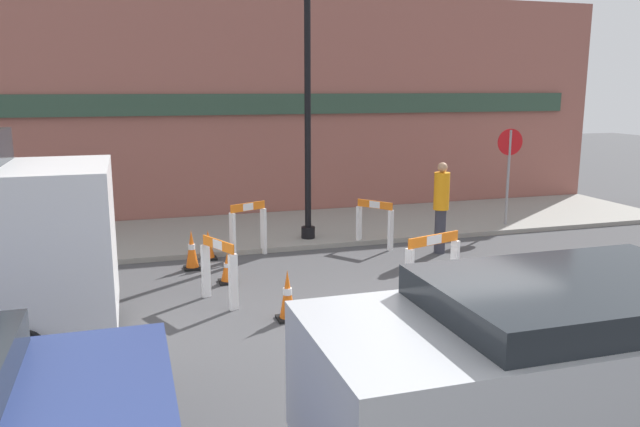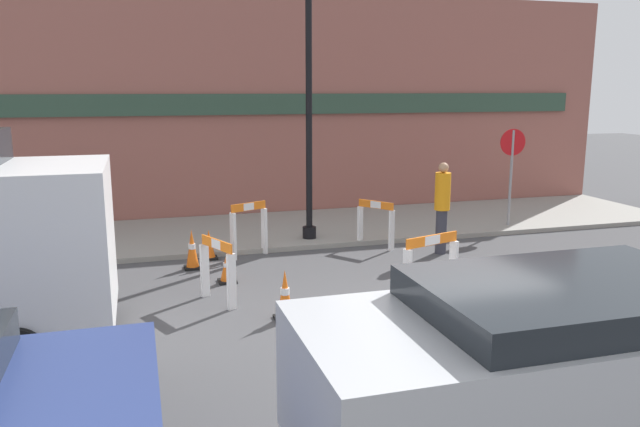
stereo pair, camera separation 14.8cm
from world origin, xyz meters
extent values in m
plane|color=#424244|center=(0.00, 0.00, 0.00)|extent=(60.00, 60.00, 0.00)
cube|color=gray|center=(0.00, 6.28, 0.05)|extent=(18.00, 3.55, 0.10)
cube|color=#93564C|center=(0.00, 8.13, 2.75)|extent=(18.00, 0.12, 5.50)
cube|color=#2D4738|center=(0.00, 8.02, 2.80)|extent=(16.20, 0.10, 0.50)
cylinder|color=black|center=(-0.19, 5.09, 0.22)|extent=(0.29, 0.29, 0.24)
cylinder|color=black|center=(-0.19, 5.09, 2.97)|extent=(0.13, 0.13, 5.74)
cylinder|color=gray|center=(4.54, 5.05, 1.18)|extent=(0.06, 0.06, 2.16)
cylinder|color=red|center=(4.54, 5.05, 1.99)|extent=(0.60, 0.08, 0.60)
cube|color=white|center=(-2.66, 2.23, 0.42)|extent=(0.14, 0.11, 0.84)
cube|color=white|center=(-2.35, 1.53, 0.42)|extent=(0.14, 0.11, 0.84)
cube|color=orange|center=(-2.50, 1.88, 0.91)|extent=(0.36, 0.76, 0.15)
cube|color=white|center=(-2.50, 1.88, 0.91)|extent=(0.13, 0.24, 0.14)
cube|color=white|center=(0.03, 0.65, 0.48)|extent=(0.10, 0.14, 0.95)
cube|color=white|center=(0.91, 0.92, 0.48)|extent=(0.10, 0.14, 0.95)
cube|color=orange|center=(0.47, 0.79, 1.03)|extent=(0.94, 0.31, 0.15)
cube|color=white|center=(0.47, 0.79, 1.03)|extent=(0.29, 0.12, 0.14)
cube|color=white|center=(1.21, 4.01, 0.41)|extent=(0.14, 0.13, 0.81)
cube|color=white|center=(0.76, 4.62, 0.41)|extent=(0.14, 0.13, 0.81)
cube|color=orange|center=(0.99, 4.32, 0.89)|extent=(0.50, 0.68, 0.15)
cube|color=white|center=(0.99, 4.32, 0.89)|extent=(0.17, 0.22, 0.14)
cube|color=white|center=(-1.27, 4.50, 0.45)|extent=(0.11, 0.14, 0.90)
cube|color=white|center=(-1.92, 4.20, 0.45)|extent=(0.11, 0.14, 0.90)
cube|color=orange|center=(-1.59, 4.35, 0.98)|extent=(0.72, 0.34, 0.15)
cube|color=white|center=(-1.59, 4.35, 0.98)|extent=(0.22, 0.12, 0.14)
cube|color=black|center=(1.25, 0.90, 0.02)|extent=(0.30, 0.30, 0.04)
cone|color=orange|center=(1.25, 0.90, 0.28)|extent=(0.23, 0.23, 0.49)
cylinder|color=white|center=(1.25, 0.90, 0.31)|extent=(0.13, 0.13, 0.07)
cube|color=black|center=(-2.72, 3.83, 0.02)|extent=(0.30, 0.30, 0.04)
cone|color=orange|center=(-2.72, 3.83, 0.38)|extent=(0.22, 0.22, 0.68)
cylinder|color=white|center=(-2.72, 3.83, 0.41)|extent=(0.13, 0.13, 0.09)
cube|color=black|center=(-2.36, 4.40, 0.02)|extent=(0.30, 0.30, 0.04)
cone|color=orange|center=(-2.36, 4.40, 0.30)|extent=(0.22, 0.22, 0.52)
cylinder|color=white|center=(-2.36, 4.40, 0.33)|extent=(0.13, 0.13, 0.07)
cube|color=black|center=(-1.70, 0.91, 0.02)|extent=(0.30, 0.30, 0.04)
cone|color=orange|center=(-1.70, 0.91, 0.38)|extent=(0.23, 0.23, 0.68)
cylinder|color=white|center=(-1.70, 0.91, 0.42)|extent=(0.13, 0.13, 0.10)
cube|color=black|center=(-2.23, 2.85, 0.02)|extent=(0.30, 0.30, 0.04)
cone|color=orange|center=(-2.23, 2.85, 0.28)|extent=(0.22, 0.22, 0.48)
cylinder|color=white|center=(-2.23, 2.85, 0.30)|extent=(0.13, 0.13, 0.07)
cylinder|color=#33333D|center=(2.05, 3.53, 0.43)|extent=(0.27, 0.27, 0.87)
cylinder|color=orange|center=(2.05, 3.53, 1.23)|extent=(0.38, 0.38, 0.72)
sphere|color=tan|center=(2.05, 3.53, 1.69)|extent=(0.24, 0.24, 0.19)
cylinder|color=#33333D|center=(-5.34, 6.53, 0.49)|extent=(0.26, 0.26, 0.77)
cylinder|color=navy|center=(-5.34, 6.53, 1.19)|extent=(0.35, 0.35, 0.64)
sphere|color=#8E6647|center=(-5.34, 6.53, 1.62)|extent=(0.23, 0.23, 0.20)
cube|color=#B7BABF|center=(-0.25, -3.13, 0.86)|extent=(4.52, 1.78, 1.12)
cube|color=#1E2328|center=(-0.25, -3.13, 1.42)|extent=(2.48, 1.64, 0.51)
cylinder|color=black|center=(1.15, -2.24, 0.30)|extent=(0.60, 0.18, 0.60)
cylinder|color=black|center=(-1.65, -2.24, 0.30)|extent=(0.60, 0.18, 0.60)
cylinder|color=black|center=(-4.96, 2.04, 0.30)|extent=(0.60, 0.18, 0.60)
cylinder|color=black|center=(-4.96, -0.01, 0.30)|extent=(0.60, 0.18, 0.60)
camera|label=1|loc=(-3.70, -7.13, 3.19)|focal=35.00mm
camera|label=2|loc=(-3.56, -7.17, 3.19)|focal=35.00mm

